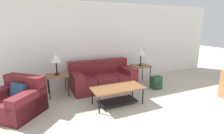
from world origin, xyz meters
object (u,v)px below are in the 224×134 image
at_px(coffee_table, 118,92).
at_px(couch, 102,78).
at_px(table_lamp_left, 56,58).
at_px(side_table_left, 57,77).
at_px(side_table_right, 140,67).
at_px(backpack, 156,83).
at_px(table_lamp_right, 141,52).
at_px(armchair, 17,101).

bearing_deg(coffee_table, couch, 85.97).
xyz_separation_m(couch, table_lamp_left, (-1.34, -0.05, 0.75)).
xyz_separation_m(side_table_left, table_lamp_left, (-0.00, 0.00, 0.51)).
xyz_separation_m(side_table_right, backpack, (0.14, -0.69, -0.35)).
distance_m(coffee_table, side_table_right, 1.87).
relative_size(coffee_table, table_lamp_right, 2.20).
bearing_deg(coffee_table, side_table_right, 39.96).
relative_size(couch, table_lamp_right, 3.34).
bearing_deg(armchair, side_table_right, 10.90).
height_order(side_table_right, table_lamp_right, table_lamp_right).
xyz_separation_m(armchair, table_lamp_left, (0.96, 0.70, 0.75)).
xyz_separation_m(coffee_table, backpack, (1.57, 0.51, -0.15)).
height_order(couch, armchair, couch).
distance_m(couch, table_lamp_right, 1.54).
distance_m(table_lamp_right, backpack, 1.11).
xyz_separation_m(armchair, backpack, (3.77, 0.01, -0.11)).
bearing_deg(couch, side_table_right, -2.34).
relative_size(table_lamp_right, backpack, 1.55).
bearing_deg(side_table_right, armchair, -169.10).
distance_m(side_table_right, table_lamp_left, 2.72).
distance_m(couch, side_table_right, 1.36).
height_order(coffee_table, side_table_right, side_table_right).
bearing_deg(couch, table_lamp_left, -177.66).
distance_m(couch, backpack, 1.66).
bearing_deg(side_table_left, table_lamp_right, 0.00).
bearing_deg(table_lamp_right, table_lamp_left, 180.00).
height_order(couch, side_table_left, couch).
relative_size(armchair, backpack, 3.59).
bearing_deg(couch, backpack, -26.63).
height_order(armchair, side_table_right, armchair).
distance_m(armchair, backpack, 3.77).
bearing_deg(couch, armchair, -161.80).
bearing_deg(table_lamp_left, backpack, -13.70).
bearing_deg(table_lamp_right, coffee_table, -140.04).
bearing_deg(backpack, couch, 153.37).
relative_size(table_lamp_left, table_lamp_right, 1.00).
bearing_deg(couch, side_table_left, -177.66).
distance_m(side_table_right, backpack, 0.78).
bearing_deg(table_lamp_right, side_table_right, -104.04).
xyz_separation_m(side_table_left, backpack, (2.82, -0.69, -0.35)).
bearing_deg(side_table_left, couch, 2.34).
xyz_separation_m(table_lamp_left, table_lamp_right, (2.68, 0.00, 0.00)).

